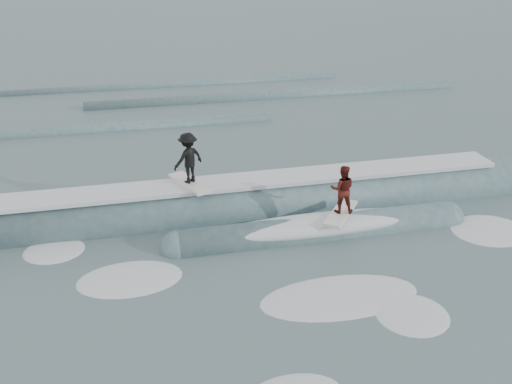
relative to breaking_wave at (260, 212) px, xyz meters
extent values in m
plane|color=#3F595D|center=(-0.30, -3.63, -0.04)|extent=(160.00, 160.00, 0.00)
cylinder|color=#3C5C65|center=(-0.30, 0.37, -0.04)|extent=(21.78, 2.01, 2.01)
cylinder|color=#3C5C65|center=(1.50, -1.83, -0.04)|extent=(9.00, 1.18, 1.18)
sphere|color=#3C5C65|center=(-3.00, -1.83, -0.04)|extent=(1.18, 1.18, 1.18)
sphere|color=#3C5C65|center=(6.00, -1.83, -0.04)|extent=(1.18, 1.18, 1.18)
cube|color=silver|center=(-0.30, 0.37, 1.03)|extent=(18.00, 1.30, 0.14)
ellipsoid|color=silver|center=(1.50, -1.83, 0.26)|extent=(7.60, 1.30, 0.60)
cube|color=silver|center=(-2.34, 0.37, 1.15)|extent=(1.28, 2.06, 0.10)
imported|color=black|center=(-2.34, 0.37, 2.05)|extent=(1.27, 1.10, 1.70)
cube|color=silver|center=(2.19, -1.83, 0.60)|extent=(1.66, 1.92, 0.10)
imported|color=#47120D|center=(2.19, -1.83, 1.43)|extent=(0.90, 0.79, 1.57)
ellipsoid|color=silver|center=(-6.70, -1.06, -0.04)|extent=(1.88, 1.28, 0.10)
ellipsoid|color=silver|center=(0.88, -5.30, -0.04)|extent=(3.70, 2.53, 0.10)
ellipsoid|color=silver|center=(6.92, -2.92, -0.04)|extent=(2.76, 1.88, 0.10)
ellipsoid|color=silver|center=(2.39, -6.43, -0.04)|extent=(2.20, 1.50, 0.10)
ellipsoid|color=silver|center=(-4.51, -3.15, -0.04)|extent=(3.03, 2.07, 0.10)
cylinder|color=#3C5C65|center=(-8.05, 10.37, -0.04)|extent=(22.00, 0.70, 0.70)
cylinder|color=#3C5C65|center=(4.57, 14.37, -0.04)|extent=(22.00, 0.80, 0.80)
cylinder|color=#3C5C65|center=(-1.59, 18.37, -0.04)|extent=(22.00, 0.60, 0.60)
camera|label=1|loc=(-4.12, -17.02, 8.79)|focal=40.00mm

